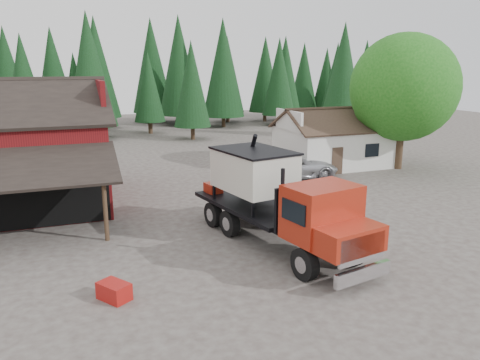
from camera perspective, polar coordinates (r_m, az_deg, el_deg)
name	(u,v)px	position (r m, az deg, el deg)	size (l,w,h in m)	color
ground	(238,240)	(21.60, -0.25, -7.34)	(120.00, 120.00, 0.00)	#453B36
farmhouse	(333,144)	(38.15, 11.31, 4.28)	(8.60, 6.42, 4.65)	silver
deciduous_tree	(404,91)	(37.61, 19.38, 10.16)	(8.00, 8.00, 10.20)	#382619
conifer_backdrop	(123,128)	(61.77, -14.11, 6.12)	(76.00, 16.00, 16.00)	black
near_pine_b	(192,84)	(50.62, -5.91, 11.56)	(3.96, 3.96, 10.40)	#382619
near_pine_c	(343,74)	(53.47, 12.47, 12.50)	(4.84, 4.84, 12.40)	#382619
near_pine_d	(89,69)	(52.97, -17.90, 12.71)	(5.28, 5.28, 13.40)	#382619
feed_truck	(277,197)	(20.47, 4.49, -2.13)	(4.72, 10.68, 4.67)	black
silver_car	(294,166)	(33.29, 6.65, 1.68)	(2.85, 6.19, 1.72)	#B8BAC1
equip_box	(114,291)	(16.93, -15.10, -12.95)	(0.70, 1.10, 0.60)	maroon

